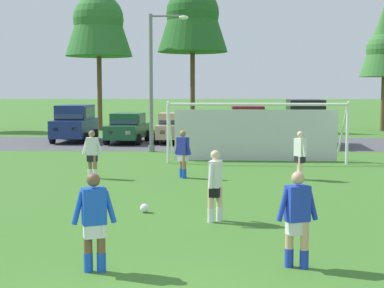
{
  "coord_description": "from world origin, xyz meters",
  "views": [
    {
      "loc": [
        0.81,
        -6.29,
        2.96
      ],
      "look_at": [
        0.26,
        10.15,
        1.4
      ],
      "focal_mm": 51.93,
      "sensor_mm": 36.0,
      "label": 1
    }
  ],
  "objects": [
    {
      "name": "parked_car_slot_center_left",
      "position": [
        -1.34,
        25.94,
        0.88
      ],
      "size": [
        2.07,
        4.21,
        1.72
      ],
      "color": "tan",
      "rests_on": "ground"
    },
    {
      "name": "street_lamp",
      "position": [
        -1.92,
        20.89,
        3.48
      ],
      "size": [
        2.0,
        0.32,
        6.7
      ],
      "color": "slate",
      "rests_on": "ground"
    },
    {
      "name": "parked_car_slot_center_right",
      "position": [
        5.97,
        24.24,
        1.34
      ],
      "size": [
        2.48,
        4.94,
        2.52
      ],
      "color": "black",
      "rests_on": "ground"
    },
    {
      "name": "soccer_ball",
      "position": [
        -0.8,
        7.06,
        0.11
      ],
      "size": [
        0.22,
        0.22,
        0.22
      ],
      "color": "white",
      "rests_on": "ground"
    },
    {
      "name": "parked_car_slot_center",
      "position": [
        2.88,
        25.16,
        1.11
      ],
      "size": [
        2.19,
        4.62,
        2.16
      ],
      "color": "maroon",
      "rests_on": "ground"
    },
    {
      "name": "ground_plane",
      "position": [
        0.0,
        15.0,
        0.0
      ],
      "size": [
        400.0,
        400.0,
        0.0
      ],
      "primitive_type": "plane",
      "color": "#3D7028"
    },
    {
      "name": "player_winger_left",
      "position": [
        -1.09,
        2.55,
        0.82
      ],
      "size": [
        0.74,
        0.37,
        1.64
      ],
      "color": "brown",
      "rests_on": "ground"
    },
    {
      "name": "player_trailing_back",
      "position": [
        -3.23,
        12.4,
        0.82
      ],
      "size": [
        0.73,
        0.25,
        1.64
      ],
      "color": "#936B4C",
      "rests_on": "ground"
    },
    {
      "name": "soccer_goal",
      "position": [
        2.73,
        17.26,
        1.29
      ],
      "size": [
        7.46,
        2.11,
        2.57
      ],
      "color": "white",
      "rests_on": "ground"
    },
    {
      "name": "parked_car_slot_left",
      "position": [
        -3.97,
        25.51,
        0.88
      ],
      "size": [
        2.29,
        4.33,
        1.72
      ],
      "color": "#194C2D",
      "rests_on": "ground"
    },
    {
      "name": "tree_mid_left",
      "position": [
        -7.65,
        35.87,
        9.28
      ],
      "size": [
        5.06,
        5.06,
        13.49
      ],
      "color": "brown",
      "rests_on": "ground"
    },
    {
      "name": "parking_lot_strip",
      "position": [
        0.0,
        25.24,
        0.0
      ],
      "size": [
        52.0,
        8.4,
        0.01
      ],
      "primitive_type": "cube",
      "color": "#4C4C51",
      "rests_on": "ground"
    },
    {
      "name": "player_defender_far",
      "position": [
        0.92,
        6.17,
        0.82
      ],
      "size": [
        0.35,
        0.71,
        1.64
      ],
      "color": "beige",
      "rests_on": "ground"
    },
    {
      "name": "player_winger_right",
      "position": [
        2.26,
        2.88,
        0.82
      ],
      "size": [
        0.74,
        0.36,
        1.64
      ],
      "color": "tan",
      "rests_on": "ground"
    },
    {
      "name": "player_midfield_center",
      "position": [
        -0.14,
        12.58,
        0.82
      ],
      "size": [
        0.63,
        0.52,
        1.64
      ],
      "color": "#936B4C",
      "rests_on": "ground"
    },
    {
      "name": "player_striker_near",
      "position": [
        3.81,
        12.32,
        0.82
      ],
      "size": [
        0.4,
        0.72,
        1.64
      ],
      "color": "beige",
      "rests_on": "ground"
    },
    {
      "name": "tree_center_back",
      "position": [
        -0.58,
        36.61,
        9.87
      ],
      "size": [
        5.38,
        5.38,
        14.34
      ],
      "color": "brown",
      "rests_on": "ground"
    },
    {
      "name": "parked_car_slot_far_left",
      "position": [
        -7.26,
        26.4,
        1.11
      ],
      "size": [
        2.15,
        4.61,
        2.16
      ],
      "color": "navy",
      "rests_on": "ground"
    }
  ]
}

